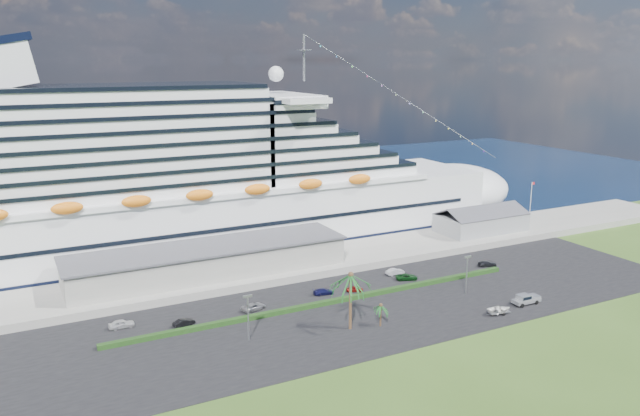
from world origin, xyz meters
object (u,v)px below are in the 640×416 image
cruise_ship (191,186)px  parked_car_3 (324,291)px  pickup_truck (526,299)px  boat_trailer (499,309)px

cruise_ship → parked_car_3: size_ratio=43.65×
cruise_ship → pickup_truck: (48.40, -65.92, -15.42)m
pickup_truck → cruise_ship: bearing=126.3°
cruise_ship → parked_car_3: 48.07m
parked_car_3 → pickup_truck: pickup_truck is taller
boat_trailer → pickup_truck: bearing=10.4°
cruise_ship → boat_trailer: cruise_ship is taller
cruise_ship → parked_car_3: cruise_ship is taller
parked_car_3 → boat_trailer: bearing=-126.6°
cruise_ship → pickup_truck: bearing=-53.7°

